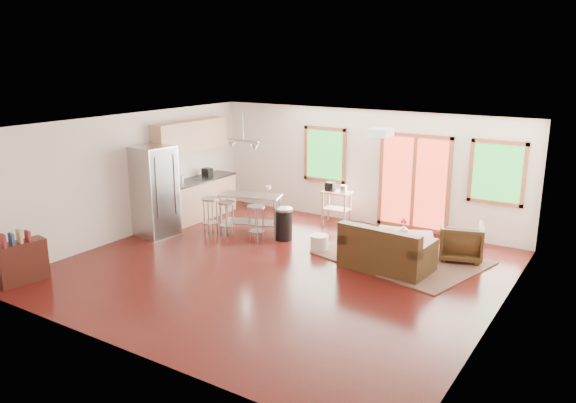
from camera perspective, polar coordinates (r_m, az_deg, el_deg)
The scene contains 29 objects.
floor at distance 10.25m, azimuth -0.91°, elevation -6.92°, with size 7.50×7.00×0.02m, color #330B09.
ceiling at distance 9.60m, azimuth -0.97°, elevation 7.78°, with size 7.50×7.00×0.02m, color white.
back_wall at distance 12.85m, azimuth 7.76°, elevation 3.49°, with size 7.50×0.02×2.60m, color silver.
left_wall at distance 12.28m, azimuth -15.74°, elevation 2.55°, with size 0.02×7.00×2.60m, color silver.
right_wall at distance 8.45m, azimuth 20.86°, elevation -3.26°, with size 0.02×7.00×2.60m, color silver.
front_wall at distance 7.32m, azimuth -16.39°, elevation -5.62°, with size 7.50×0.02×2.60m, color silver.
window_left at distance 13.21m, azimuth 3.75°, elevation 4.78°, with size 1.10×0.05×1.30m.
french_doors at distance 12.40m, azimuth 12.66°, elevation 1.91°, with size 1.60×0.05×2.10m.
window_right at distance 11.86m, azimuth 20.48°, elevation 2.75°, with size 1.10×0.05×1.30m.
rug at distance 10.97m, azimuth 11.49°, elevation -5.61°, with size 2.81×2.16×0.03m, color #495437.
loveseat at distance 10.27m, azimuth 9.90°, elevation -5.07°, with size 1.64×1.01×0.84m.
coffee_table at distance 11.12m, azimuth 11.91°, elevation -3.52°, with size 1.17×0.95×0.41m.
armchair at distance 11.07m, azimuth 17.16°, elevation -3.72°, with size 0.77×0.72×0.79m, color #302010.
ottoman at distance 11.49m, azimuth 10.31°, elevation -3.73°, with size 0.55×0.55×0.37m, color #302010.
pouf at distance 11.15m, azimuth 3.21°, elevation -4.22°, with size 0.35×0.35×0.31m, color white.
vase at distance 11.07m, azimuth 11.64°, elevation -2.70°, with size 0.24×0.24×0.31m.
book at distance 10.59m, azimuth 13.19°, elevation -3.47°, with size 0.20×0.03×0.27m, color maroon.
cabinets at distance 13.33m, azimuth -9.42°, elevation 2.20°, with size 0.64×2.24×2.30m.
refrigerator at distance 12.23m, azimuth -13.38°, elevation 1.04°, with size 0.86×0.84×1.93m.
island at distance 12.20m, azimuth -3.86°, elevation -0.49°, with size 1.43×0.91×0.84m.
cup at distance 12.04m, azimuth -2.03°, elevation 1.46°, with size 0.12×0.10×0.12m, color white.
bar_stool_a at distance 12.18m, azimuth -7.90°, elevation -0.56°, with size 0.49×0.49×0.79m.
bar_stool_b at distance 12.00m, azimuth -6.26°, elevation -0.90°, with size 0.42×0.42×0.75m.
bar_stool_c at distance 11.54m, azimuth -3.24°, elevation -1.38°, with size 0.37×0.37×0.77m.
trash_can at distance 11.73m, azimuth -0.44°, elevation -2.27°, with size 0.45×0.45×0.68m.
kitchen_cart at distance 12.76m, azimuth 4.89°, elevation 0.55°, with size 0.66×0.45×0.97m.
bookshelf at distance 10.57m, azimuth -25.45°, elevation -5.52°, with size 0.43×0.84×0.95m.
ceiling_flush at distance 9.38m, azimuth 9.33°, elevation 6.93°, with size 0.35×0.35×0.12m, color white.
pendant_light at distance 12.00m, azimuth -4.58°, elevation 5.69°, with size 0.80×0.18×0.79m.
Camera 1 is at (5.28, -7.94, 3.76)m, focal length 35.00 mm.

